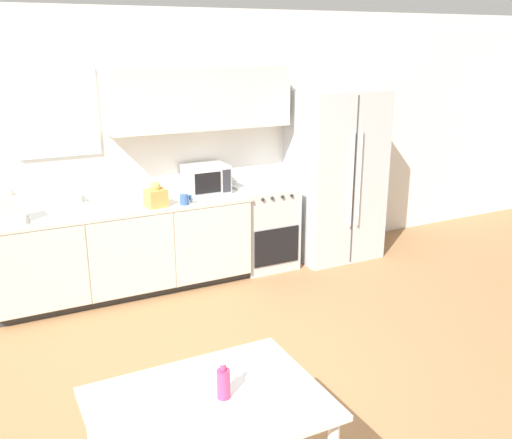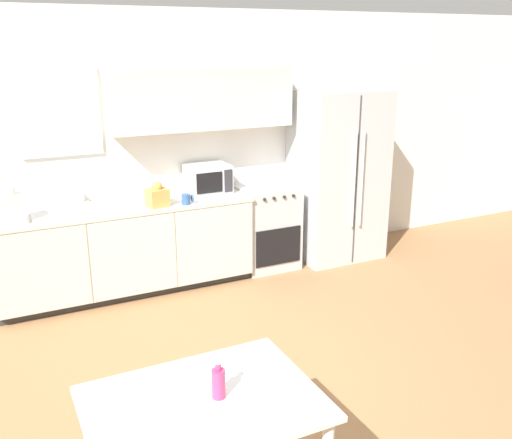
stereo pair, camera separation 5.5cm
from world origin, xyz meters
TOP-DOWN VIEW (x-y plane):
  - ground_plane at (0.00, 0.00)m, footprint 12.00×12.00m
  - wall_back at (0.10, 2.34)m, footprint 12.00×0.38m
  - kitchen_counter at (-0.22, 2.02)m, footprint 2.46×0.66m
  - oven_range at (1.31, 2.03)m, footprint 0.60×0.63m
  - refrigerator at (2.19, 1.98)m, footprint 0.94×0.77m
  - kitchen_sink at (-0.68, 2.03)m, footprint 0.75×0.45m
  - microwave at (0.69, 2.13)m, footprint 0.43×0.36m
  - coffee_mug at (0.34, 1.79)m, footprint 0.12×0.08m
  - grocery_bag_0 at (0.07, 1.84)m, footprint 0.22×0.19m
  - grocery_bag_1 at (-1.21, 1.87)m, footprint 0.23×0.20m
  - dining_table at (-0.58, -1.03)m, footprint 1.11×0.80m
  - drink_bottle at (-0.50, -1.04)m, footprint 0.07×0.07m

SIDE VIEW (x-z plane):
  - ground_plane at x=0.00m, z-range 0.00..0.00m
  - kitchen_counter at x=-0.22m, z-range 0.00..0.89m
  - oven_range at x=1.31m, z-range 0.00..0.90m
  - dining_table at x=-0.58m, z-range 0.26..1.01m
  - drink_bottle at x=-0.50m, z-range 0.73..0.93m
  - kitchen_sink at x=-0.68m, z-range 0.77..1.02m
  - coffee_mug at x=0.34m, z-range 0.89..0.99m
  - refrigerator at x=2.19m, z-range 0.00..1.89m
  - grocery_bag_0 at x=0.07m, z-range 0.87..1.11m
  - microwave at x=0.69m, z-range 0.88..1.17m
  - grocery_bag_1 at x=-1.21m, z-range 0.86..1.20m
  - wall_back at x=0.10m, z-range 0.08..2.78m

